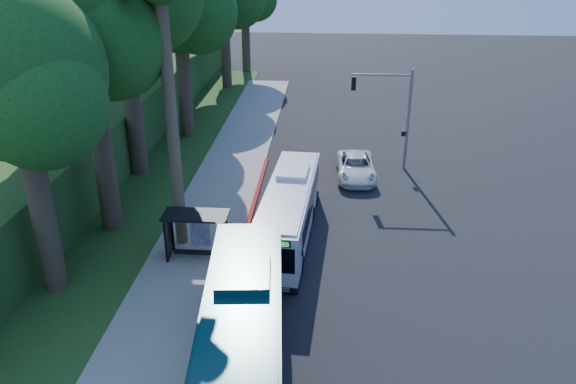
# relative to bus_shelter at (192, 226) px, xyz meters

# --- Properties ---
(ground) EXTENTS (140.00, 140.00, 0.00)m
(ground) POSITION_rel_bus_shelter_xyz_m (7.26, 2.86, -1.81)
(ground) COLOR black
(ground) RESTS_ON ground
(sidewalk) EXTENTS (4.50, 70.00, 0.12)m
(sidewalk) POSITION_rel_bus_shelter_xyz_m (-0.04, 2.86, -1.75)
(sidewalk) COLOR gray
(sidewalk) RESTS_ON ground
(red_curb) EXTENTS (0.25, 30.00, 0.13)m
(red_curb) POSITION_rel_bus_shelter_xyz_m (2.26, -1.14, -1.74)
(red_curb) COLOR maroon
(red_curb) RESTS_ON ground
(grass_verge) EXTENTS (8.00, 70.00, 0.06)m
(grass_verge) POSITION_rel_bus_shelter_xyz_m (-5.74, 7.86, -1.78)
(grass_verge) COLOR #234719
(grass_verge) RESTS_ON ground
(bus_shelter) EXTENTS (3.20, 1.51, 2.55)m
(bus_shelter) POSITION_rel_bus_shelter_xyz_m (0.00, 0.00, 0.00)
(bus_shelter) COLOR black
(bus_shelter) RESTS_ON ground
(stop_sign_pole) EXTENTS (0.35, 0.06, 3.17)m
(stop_sign_pole) POSITION_rel_bus_shelter_xyz_m (1.86, -2.14, 0.28)
(stop_sign_pole) COLOR gray
(stop_sign_pole) RESTS_ON ground
(traffic_signal_pole) EXTENTS (4.10, 0.30, 7.00)m
(traffic_signal_pole) POSITION_rel_bus_shelter_xyz_m (11.04, 12.86, 2.62)
(traffic_signal_pole) COLOR gray
(traffic_signal_pole) RESTS_ON ground
(hillside_backdrop) EXTENTS (24.00, 60.00, 8.80)m
(hillside_backdrop) POSITION_rel_bus_shelter_xyz_m (-19.04, 17.96, 0.63)
(hillside_backdrop) COLOR #234719
(hillside_backdrop) RESTS_ON ground
(tree_0) EXTENTS (8.40, 8.00, 15.70)m
(tree_0) POSITION_rel_bus_shelter_xyz_m (-5.14, 2.84, 9.40)
(tree_0) COLOR #382B1E
(tree_0) RESTS_ON ground
(tree_2) EXTENTS (8.82, 8.40, 15.12)m
(tree_2) POSITION_rel_bus_shelter_xyz_m (-4.64, 18.84, 8.67)
(tree_2) COLOR #382B1E
(tree_2) RESTS_ON ground
(tree_6) EXTENTS (7.56, 7.20, 13.74)m
(tree_6) POSITION_rel_bus_shelter_xyz_m (-5.65, -3.16, 7.90)
(tree_6) COLOR #382B1E
(tree_6) RESTS_ON ground
(white_bus) EXTENTS (3.05, 11.07, 3.26)m
(white_bus) POSITION_rel_bus_shelter_xyz_m (4.66, 2.59, -0.22)
(white_bus) COLOR silver
(white_bus) RESTS_ON ground
(teal_bus) EXTENTS (3.89, 13.20, 3.88)m
(teal_bus) POSITION_rel_bus_shelter_xyz_m (3.82, -8.96, 0.09)
(teal_bus) COLOR #0A3137
(teal_bus) RESTS_ON ground
(pickup) EXTENTS (2.64, 5.47, 1.50)m
(pickup) POSITION_rel_bus_shelter_xyz_m (8.60, 11.06, -1.06)
(pickup) COLOR silver
(pickup) RESTS_ON ground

